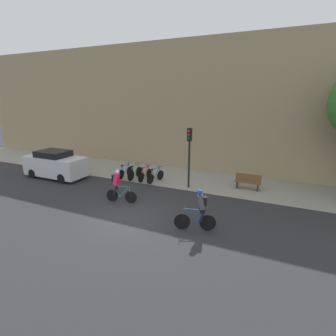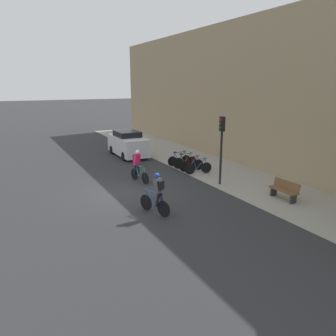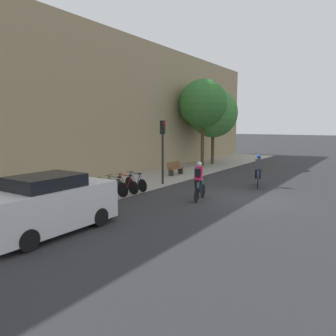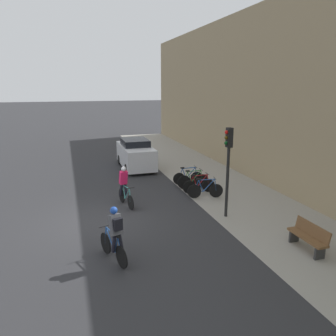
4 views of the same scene
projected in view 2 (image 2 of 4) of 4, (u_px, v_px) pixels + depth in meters
The scene contains 12 objects.
ground at pixel (124, 192), 16.30m from camera, with size 200.00×200.00×0.00m, color #2B2B2D.
kerb_strip at pixel (232, 175), 19.31m from camera, with size 44.00×4.50×0.01m, color gray.
building_facade at pixel (270, 94), 19.28m from camera, with size 44.00×0.60×9.28m, color #9E8966.
cyclist_pink at pixel (138, 165), 17.91m from camera, with size 1.67×0.56×1.76m.
cyclist_grey at pixel (157, 193), 13.29m from camera, with size 1.67×0.66×1.78m.
parked_bike_0 at pixel (179, 160), 21.55m from camera, with size 0.46×1.63×0.96m.
parked_bike_1 at pixel (185, 162), 20.88m from camera, with size 0.46×1.68×0.99m.
parked_bike_2 at pixel (191, 165), 20.22m from camera, with size 0.46×1.67×0.96m.
parked_bike_3 at pixel (198, 167), 19.55m from camera, with size 0.49×1.68×0.96m.
traffic_light_pole at pixel (221, 138), 16.98m from camera, with size 0.26×0.30×3.62m.
bench at pixel (284, 190), 15.19m from camera, with size 1.50×0.44×0.89m.
parked_car at pixel (128, 144), 24.29m from camera, with size 4.30×1.84×1.85m.
Camera 2 is at (14.75, -5.17, 5.25)m, focal length 35.00 mm.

